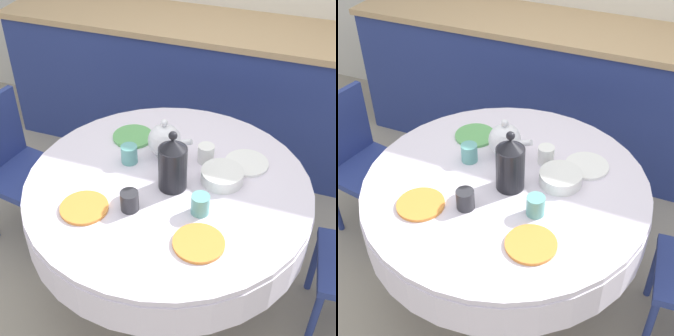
# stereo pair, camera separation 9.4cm
# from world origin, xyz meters

# --- Properties ---
(ground_plane) EXTENTS (12.00, 12.00, 0.00)m
(ground_plane) POSITION_xyz_m (0.00, 0.00, 0.00)
(ground_plane) COLOR #9E937F
(kitchen_counter) EXTENTS (3.24, 0.64, 0.96)m
(kitchen_counter) POSITION_xyz_m (0.00, 1.35, 0.48)
(kitchen_counter) COLOR navy
(kitchen_counter) RESTS_ON ground_plane
(dining_table) EXTENTS (1.30, 1.30, 0.74)m
(dining_table) POSITION_xyz_m (0.00, 0.00, 0.62)
(dining_table) COLOR tan
(dining_table) RESTS_ON ground_plane
(chair_right) EXTENTS (0.46, 0.46, 0.85)m
(chair_right) POSITION_xyz_m (-0.98, 0.15, 0.48)
(chair_right) COLOR navy
(chair_right) RESTS_ON ground_plane
(plate_near_left) EXTENTS (0.20, 0.20, 0.01)m
(plate_near_left) POSITION_xyz_m (-0.27, -0.28, 0.75)
(plate_near_left) COLOR orange
(plate_near_left) RESTS_ON dining_table
(cup_near_left) EXTENTS (0.08, 0.08, 0.09)m
(cup_near_left) POSITION_xyz_m (-0.09, -0.22, 0.78)
(cup_near_left) COLOR #28282D
(cup_near_left) RESTS_ON dining_table
(plate_near_right) EXTENTS (0.20, 0.20, 0.01)m
(plate_near_right) POSITION_xyz_m (0.24, -0.31, 0.75)
(plate_near_right) COLOR orange
(plate_near_right) RESTS_ON dining_table
(cup_near_right) EXTENTS (0.08, 0.08, 0.09)m
(cup_near_right) POSITION_xyz_m (0.19, -0.14, 0.78)
(cup_near_right) COLOR #5BA39E
(cup_near_right) RESTS_ON dining_table
(plate_far_left) EXTENTS (0.20, 0.20, 0.01)m
(plate_far_left) POSITION_xyz_m (-0.29, 0.27, 0.75)
(plate_far_left) COLOR #5BA85B
(plate_far_left) RESTS_ON dining_table
(cup_far_left) EXTENTS (0.08, 0.08, 0.09)m
(cup_far_left) POSITION_xyz_m (-0.22, 0.08, 0.78)
(cup_far_left) COLOR #5BA39E
(cup_far_left) RESTS_ON dining_table
(plate_far_right) EXTENTS (0.20, 0.20, 0.01)m
(plate_far_right) POSITION_xyz_m (0.30, 0.25, 0.75)
(plate_far_right) COLOR white
(plate_far_right) RESTS_ON dining_table
(cup_far_right) EXTENTS (0.08, 0.08, 0.09)m
(cup_far_right) POSITION_xyz_m (0.12, 0.21, 0.78)
(cup_far_right) COLOR white
(cup_far_right) RESTS_ON dining_table
(coffee_carafe) EXTENTS (0.13, 0.13, 0.29)m
(coffee_carafe) POSITION_xyz_m (0.03, -0.02, 0.86)
(coffee_carafe) COLOR black
(coffee_carafe) RESTS_ON dining_table
(teapot) EXTENTS (0.22, 0.16, 0.20)m
(teapot) POSITION_xyz_m (-0.08, 0.18, 0.83)
(teapot) COLOR white
(teapot) RESTS_ON dining_table
(fruit_bowl) EXTENTS (0.19, 0.19, 0.06)m
(fruit_bowl) POSITION_xyz_m (0.23, 0.09, 0.77)
(fruit_bowl) COLOR silver
(fruit_bowl) RESTS_ON dining_table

